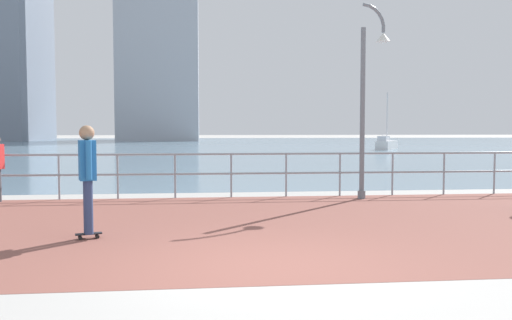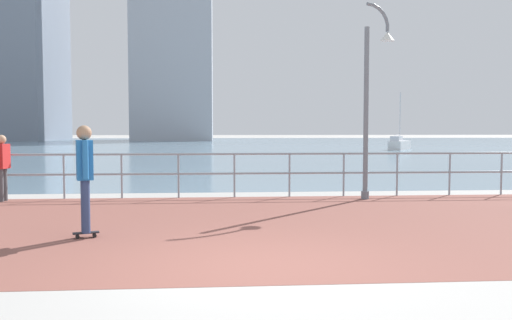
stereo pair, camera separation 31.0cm
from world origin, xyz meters
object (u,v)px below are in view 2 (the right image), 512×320
(lamppost, at_px, (373,91))
(sailboat_blue, at_px, (399,144))
(bystander, at_px, (2,163))
(skateboarder, at_px, (85,170))

(lamppost, distance_m, sailboat_blue, 32.64)
(bystander, relative_size, sailboat_blue, 0.33)
(skateboarder, bearing_deg, sailboat_blue, 63.38)
(bystander, bearing_deg, sailboat_blue, 55.99)
(skateboarder, bearing_deg, bystander, 124.29)
(sailboat_blue, bearing_deg, skateboarder, -116.62)
(lamppost, xyz_separation_m, skateboarder, (-5.87, -4.22, -1.57))
(lamppost, relative_size, skateboarder, 2.69)
(skateboarder, distance_m, sailboat_blue, 38.80)
(lamppost, height_order, skateboarder, lamppost)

